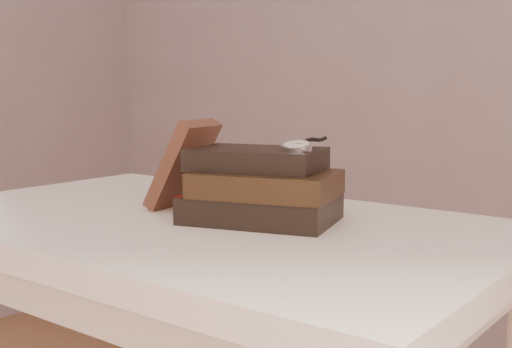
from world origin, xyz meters
The scene contains 5 objects.
table centered at (0.00, 0.35, 0.66)m, with size 1.00×0.60×0.75m.
book_stack centered at (0.10, 0.39, 0.80)m, with size 0.27×0.22×0.12m.
journal centered at (-0.07, 0.39, 0.83)m, with size 0.02×0.10×0.17m, color #3B1F16.
pocket_watch centered at (0.16, 0.40, 0.87)m, with size 0.06×0.15×0.02m.
eyeglasses centered at (0.00, 0.44, 0.82)m, with size 0.12×0.13×0.05m.
Camera 1 is at (0.72, -0.44, 0.97)m, focal length 46.64 mm.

